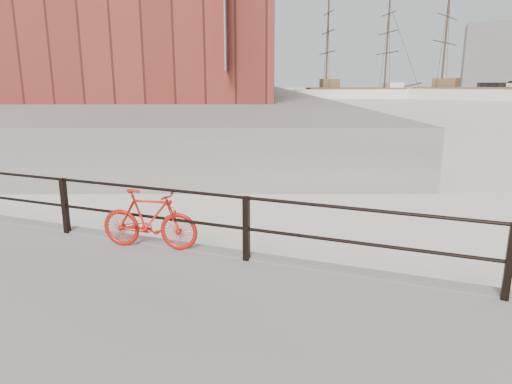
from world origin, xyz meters
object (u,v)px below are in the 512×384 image
Objects in this scene: schooner_mid at (483,100)px; workboat_far at (139,107)px; bicycle at (149,219)px; schooner_left at (355,98)px; workboat_near at (79,116)px.

schooner_mid reaches higher than workboat_far.
schooner_mid is (10.73, 79.87, -0.84)m from bicycle.
bicycle is at bearing -109.89° from schooner_left.
workboat_near is (-25.28, 26.00, -0.84)m from bicycle.
workboat_near is at bearing -133.35° from schooner_left.
workboat_near is at bearing -92.14° from workboat_far.
schooner_mid is 1.29× the size of schooner_left.
schooner_left is 54.55m from workboat_near.
workboat_near is (-36.00, -53.87, 0.00)m from schooner_mid.
workboat_far is (-40.11, -39.29, 0.00)m from schooner_mid.
schooner_mid is 2.95× the size of workboat_far.
workboat_near is 15.14m from workboat_far.
schooner_mid is at bearing -23.34° from schooner_left.
workboat_far reaches higher than bicycle.
schooner_mid is 56.15m from workboat_far.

